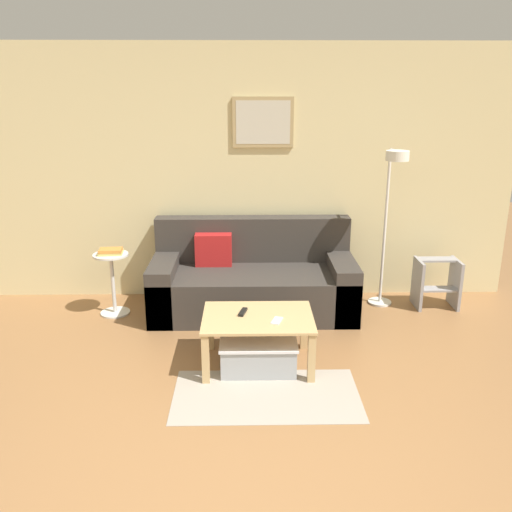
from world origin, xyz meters
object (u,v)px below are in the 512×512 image
object	(u,v)px
coffee_table	(258,325)
storage_bin	(258,352)
remote_control	(243,312)
cell_phone	(277,321)
book_stack	(111,251)
floor_lamp	(391,198)
side_table	(113,278)
couch	(253,281)
step_stool	(436,282)

from	to	relation	value
coffee_table	storage_bin	world-z (taller)	coffee_table
remote_control	cell_phone	xyz separation A→B (m)	(0.26, -0.16, -0.01)
book_stack	cell_phone	world-z (taller)	book_stack
floor_lamp	side_table	xyz separation A→B (m)	(-2.67, -0.06, -0.77)
couch	step_stool	distance (m)	1.85
coffee_table	cell_phone	world-z (taller)	cell_phone
remote_control	cell_phone	bearing A→B (deg)	-17.03
couch	coffee_table	world-z (taller)	couch
couch	remote_control	world-z (taller)	couch
side_table	coffee_table	bearing A→B (deg)	-37.12
storage_bin	cell_phone	size ratio (longest dim) A/B	4.28
floor_lamp	step_stool	xyz separation A→B (m)	(0.53, 0.06, -0.87)
couch	storage_bin	bearing A→B (deg)	-88.54
storage_bin	floor_lamp	bearing A→B (deg)	42.09
remote_control	step_stool	size ratio (longest dim) A/B	0.31
floor_lamp	cell_phone	size ratio (longest dim) A/B	11.29
couch	cell_phone	distance (m)	1.24
floor_lamp	step_stool	distance (m)	1.02
couch	book_stack	xyz separation A→B (m)	(-1.35, -0.08, 0.34)
remote_control	cell_phone	distance (m)	0.30
storage_bin	side_table	size ratio (longest dim) A/B	0.98
couch	floor_lamp	size ratio (longest dim) A/B	1.24
couch	cell_phone	size ratio (longest dim) A/B	13.99
storage_bin	book_stack	xyz separation A→B (m)	(-1.38, 1.09, 0.51)
side_table	remote_control	bearing A→B (deg)	-37.84
storage_bin	step_stool	bearing A→B (deg)	33.86
storage_bin	floor_lamp	size ratio (longest dim) A/B	0.38
couch	floor_lamp	bearing A→B (deg)	-0.71
coffee_table	storage_bin	distance (m)	0.22
storage_bin	side_table	distance (m)	1.78
book_stack	remote_control	world-z (taller)	book_stack
coffee_table	book_stack	bearing A→B (deg)	142.81
storage_bin	coffee_table	bearing A→B (deg)	91.68
floor_lamp	remote_control	size ratio (longest dim) A/B	10.54
side_table	cell_phone	world-z (taller)	side_table
couch	cell_phone	world-z (taller)	couch
coffee_table	floor_lamp	distance (m)	1.87
coffee_table	step_stool	world-z (taller)	step_stool
floor_lamp	step_stool	size ratio (longest dim) A/B	3.22
cell_phone	step_stool	bearing A→B (deg)	55.38
floor_lamp	side_table	distance (m)	2.78
couch	coffee_table	distance (m)	1.13
storage_bin	step_stool	world-z (taller)	step_stool
coffee_table	cell_phone	bearing A→B (deg)	-32.89
floor_lamp	step_stool	world-z (taller)	floor_lamp
book_stack	step_stool	xyz separation A→B (m)	(3.20, 0.13, -0.37)
coffee_table	storage_bin	bearing A→B (deg)	-88.32
book_stack	cell_phone	bearing A→B (deg)	-36.81
couch	book_stack	world-z (taller)	couch
side_table	book_stack	size ratio (longest dim) A/B	2.59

